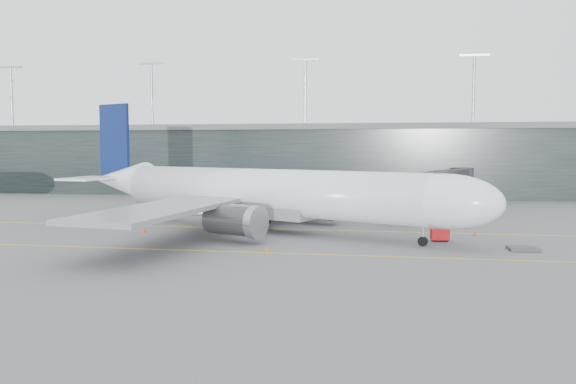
# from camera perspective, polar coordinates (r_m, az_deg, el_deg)

# --- Properties ---
(ground) EXTENTS (320.00, 320.00, 0.00)m
(ground) POSITION_cam_1_polar(r_m,az_deg,el_deg) (77.08, -6.78, -3.18)
(ground) COLOR #525156
(ground) RESTS_ON ground
(taxiline_a) EXTENTS (160.00, 0.25, 0.02)m
(taxiline_a) POSITION_cam_1_polar(r_m,az_deg,el_deg) (73.29, -7.65, -3.58)
(taxiline_a) COLOR gold
(taxiline_a) RESTS_ON ground
(taxiline_b) EXTENTS (160.00, 0.25, 0.02)m
(taxiline_b) POSITION_cam_1_polar(r_m,az_deg,el_deg) (58.38, -12.28, -5.73)
(taxiline_b) COLOR gold
(taxiline_b) RESTS_ON ground
(taxiline_lead_main) EXTENTS (0.25, 60.00, 0.02)m
(taxiline_lead_main) POSITION_cam_1_polar(r_m,az_deg,el_deg) (95.32, -0.53, -1.66)
(taxiline_lead_main) COLOR gold
(taxiline_lead_main) RESTS_ON ground
(terminal) EXTENTS (240.00, 36.00, 29.00)m
(terminal) POSITION_cam_1_polar(r_m,az_deg,el_deg) (133.09, 0.17, 3.39)
(terminal) COLOR black
(terminal) RESTS_ON ground
(main_aircraft) EXTENTS (57.02, 52.59, 16.73)m
(main_aircraft) POSITION_cam_1_polar(r_m,az_deg,el_deg) (69.57, -2.59, -0.09)
(main_aircraft) COLOR white
(main_aircraft) RESTS_ON ground
(jet_bridge) EXTENTS (18.13, 43.10, 6.43)m
(jet_bridge) POSITION_cam_1_polar(r_m,az_deg,el_deg) (97.09, 13.80, 1.17)
(jet_bridge) COLOR #2C2D32
(jet_bridge) RESTS_ON ground
(gse_cart) EXTENTS (2.04, 1.40, 1.32)m
(gse_cart) POSITION_cam_1_polar(r_m,az_deg,el_deg) (64.26, 15.17, -4.19)
(gse_cart) COLOR #AA0C0E
(gse_cart) RESTS_ON ground
(baggage_dolly) EXTENTS (2.93, 2.38, 0.29)m
(baggage_dolly) POSITION_cam_1_polar(r_m,az_deg,el_deg) (61.31, 22.77, -5.34)
(baggage_dolly) COLOR #38383D
(baggage_dolly) RESTS_ON ground
(uld_a) EXTENTS (2.28, 1.99, 1.79)m
(uld_a) POSITION_cam_1_polar(r_m,az_deg,el_deg) (87.16, -8.97, -1.68)
(uld_a) COLOR #36363B
(uld_a) RESTS_ON ground
(uld_b) EXTENTS (2.02, 1.68, 1.72)m
(uld_b) POSITION_cam_1_polar(r_m,az_deg,el_deg) (88.92, -6.06, -1.55)
(uld_b) COLOR #36363B
(uld_b) RESTS_ON ground
(uld_c) EXTENTS (2.39, 2.07, 1.90)m
(uld_c) POSITION_cam_1_polar(r_m,az_deg,el_deg) (88.17, -5.27, -1.54)
(uld_c) COLOR #36363B
(uld_c) RESTS_ON ground
(cone_nose) EXTENTS (0.45, 0.45, 0.72)m
(cone_nose) POSITION_cam_1_polar(r_m,az_deg,el_deg) (69.12, 18.46, -3.97)
(cone_nose) COLOR #CA420B
(cone_nose) RESTS_ON ground
(cone_wing_stbd) EXTENTS (0.45, 0.45, 0.71)m
(cone_wing_stbd) POSITION_cam_1_polar(r_m,az_deg,el_deg) (54.98, -2.12, -5.90)
(cone_wing_stbd) COLOR orange
(cone_wing_stbd) RESTS_ON ground
(cone_wing_port) EXTENTS (0.42, 0.42, 0.66)m
(cone_wing_port) POSITION_cam_1_polar(r_m,az_deg,el_deg) (85.43, -0.19, -2.16)
(cone_wing_port) COLOR #F7570D
(cone_wing_port) RESTS_ON ground
(cone_tail) EXTENTS (0.49, 0.49, 0.78)m
(cone_tail) POSITION_cam_1_polar(r_m,az_deg,el_deg) (70.41, -14.43, -3.70)
(cone_tail) COLOR #F4480D
(cone_tail) RESTS_ON ground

